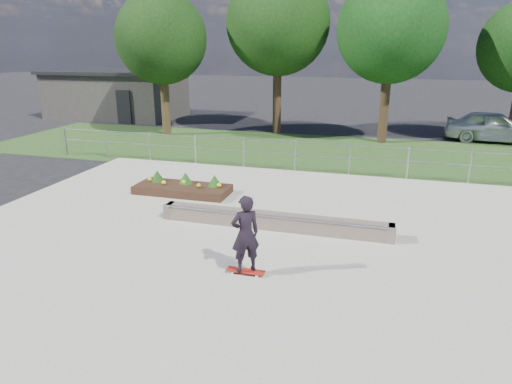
# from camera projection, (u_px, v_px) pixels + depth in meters

# --- Properties ---
(ground) EXTENTS (120.00, 120.00, 0.00)m
(ground) POSITION_uv_depth(u_px,v_px,m) (229.00, 257.00, 10.25)
(ground) COLOR black
(ground) RESTS_ON ground
(grass_verge) EXTENTS (30.00, 8.00, 0.02)m
(grass_verge) POSITION_uv_depth(u_px,v_px,m) (310.00, 152.00, 20.32)
(grass_verge) COLOR #27451B
(grass_verge) RESTS_ON ground
(concrete_slab) EXTENTS (15.00, 15.00, 0.06)m
(concrete_slab) POSITION_uv_depth(u_px,v_px,m) (229.00, 256.00, 10.25)
(concrete_slab) COLOR #ABA798
(concrete_slab) RESTS_ON ground
(fence) EXTENTS (20.06, 0.06, 1.20)m
(fence) POSITION_uv_depth(u_px,v_px,m) (295.00, 152.00, 16.88)
(fence) COLOR gray
(fence) RESTS_ON ground
(building) EXTENTS (8.40, 5.40, 3.00)m
(building) POSITION_uv_depth(u_px,v_px,m) (117.00, 94.00, 29.91)
(building) COLOR #322F2C
(building) RESTS_ON ground
(tree_far_left) EXTENTS (4.55, 4.55, 7.15)m
(tree_far_left) POSITION_uv_depth(u_px,v_px,m) (161.00, 39.00, 22.74)
(tree_far_left) COLOR #362615
(tree_far_left) RESTS_ON ground
(tree_mid_left) EXTENTS (5.25, 5.25, 8.25)m
(tree_mid_left) POSITION_uv_depth(u_px,v_px,m) (278.00, 23.00, 22.91)
(tree_mid_left) COLOR #352015
(tree_mid_left) RESTS_ON ground
(tree_mid_right) EXTENTS (4.90, 4.90, 7.70)m
(tree_mid_right) POSITION_uv_depth(u_px,v_px,m) (391.00, 29.00, 20.67)
(tree_mid_right) COLOR #2F1F12
(tree_mid_right) RESTS_ON ground
(grind_ledge) EXTENTS (6.00, 0.44, 0.43)m
(grind_ledge) POSITION_uv_depth(u_px,v_px,m) (273.00, 221.00, 11.66)
(grind_ledge) COLOR brown
(grind_ledge) RESTS_ON concrete_slab
(planter_bed) EXTENTS (3.00, 1.20, 0.61)m
(planter_bed) POSITION_uv_depth(u_px,v_px,m) (183.00, 187.00, 14.51)
(planter_bed) COLOR black
(planter_bed) RESTS_ON concrete_slab
(skateboarder) EXTENTS (0.80, 0.66, 1.70)m
(skateboarder) POSITION_uv_depth(u_px,v_px,m) (245.00, 234.00, 9.12)
(skateboarder) COLOR silver
(skateboarder) RESTS_ON concrete_slab
(parked_car) EXTENTS (4.62, 2.28, 1.51)m
(parked_car) POSITION_uv_depth(u_px,v_px,m) (494.00, 127.00, 22.22)
(parked_car) COLOR silver
(parked_car) RESTS_ON ground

